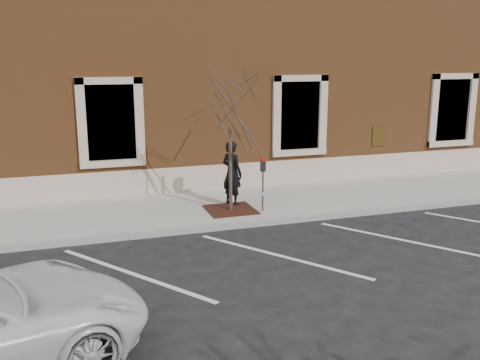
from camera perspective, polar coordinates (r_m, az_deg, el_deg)
name	(u,v)px	position (r m, az deg, el deg)	size (l,w,h in m)	color
ground	(247,227)	(13.80, 0.78, -4.99)	(120.00, 120.00, 0.00)	#28282B
sidewalk_near	(227,206)	(15.37, -1.35, -2.81)	(40.00, 3.50, 0.15)	beige
curb_near	(248,224)	(13.73, 0.85, -4.75)	(40.00, 0.12, 0.15)	#9E9E99
parking_stripes	(280,256)	(11.86, 4.29, -8.07)	(28.00, 4.40, 0.01)	silver
building_civic	(180,64)	(20.60, -6.38, 12.17)	(40.00, 8.62, 8.00)	brown
man	(232,173)	(15.04, -0.86, 0.74)	(0.67, 0.44, 1.84)	black
parking_meter	(263,175)	(14.40, 2.46, 0.56)	(0.13, 0.10, 1.46)	#595B60
tree_grate	(231,210)	(14.70, -1.00, -3.18)	(1.29, 1.29, 0.03)	#371811
sapling	(230,103)	(14.17, -1.05, 8.19)	(2.51, 2.51, 4.18)	#4E3D2F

